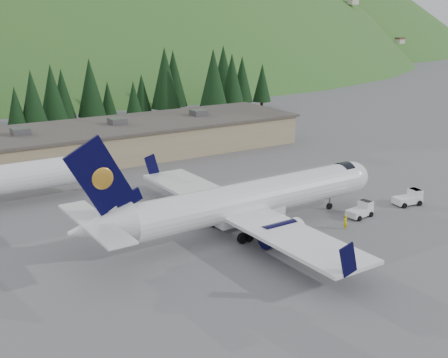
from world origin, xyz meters
TOP-DOWN VIEW (x-y plane):
  - ground at (0.00, 0.00)m, footprint 600.00×600.00m
  - airliner at (-1.07, -0.02)m, footprint 36.63×34.28m
  - baggage_tug_a at (12.41, -3.46)m, footprint 3.38×2.29m
  - baggage_tug_b at (20.37, -3.55)m, footprint 3.62×2.48m
  - terminal_building at (-5.01, 38.00)m, footprint 71.00×17.00m
  - ramp_worker at (8.09, -5.40)m, footprint 0.68×0.54m
  - tree_line at (-3.93, 62.28)m, footprint 113.92×17.51m
  - hills at (53.34, 207.38)m, footprint 614.00×330.00m

SIDE VIEW (x-z plane):
  - hills at x=53.34m, z-range -232.80..67.20m
  - ground at x=0.00m, z-range 0.00..0.00m
  - baggage_tug_a at x=12.41m, z-range -0.09..1.61m
  - ramp_worker at x=8.09m, z-range 0.00..1.61m
  - baggage_tug_b at x=20.37m, z-range -0.10..1.72m
  - terminal_building at x=-5.01m, z-range -0.43..5.67m
  - airliner at x=-1.07m, z-range -2.85..9.34m
  - tree_line at x=-3.93m, z-range 0.64..14.74m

